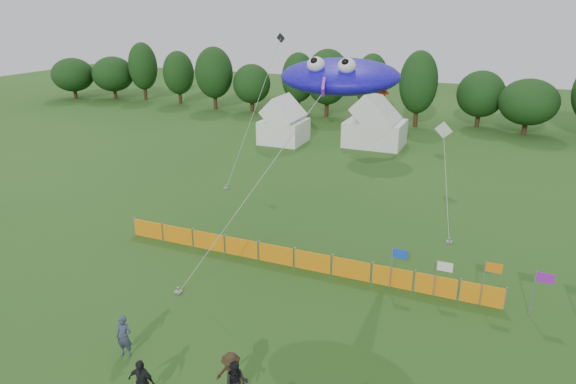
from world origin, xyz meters
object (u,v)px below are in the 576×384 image
at_px(spectator_b, 236,383).
at_px(spectator_d, 141,382).
at_px(tent_right, 375,125).
at_px(stingray_kite, 343,76).
at_px(tent_left, 284,124).
at_px(spectator_a, 124,337).
at_px(barrier_fence, 294,258).
at_px(spectator_c, 231,376).

xyz_separation_m(spectator_b, spectator_d, (-2.90, -1.20, 0.03)).
xyz_separation_m(tent_right, stingray_kite, (4.07, -24.21, 7.61)).
bearing_deg(stingray_kite, spectator_d, -103.82).
distance_m(tent_left, spectator_d, 35.03).
xyz_separation_m(spectator_a, stingray_kite, (5.08, 10.04, 8.70)).
bearing_deg(barrier_fence, tent_right, 94.91).
bearing_deg(tent_right, spectator_c, -83.79).
height_order(tent_left, spectator_d, tent_left).
xyz_separation_m(tent_right, spectator_b, (4.06, -34.81, -1.12)).
relative_size(tent_right, spectator_b, 3.32).
bearing_deg(barrier_fence, spectator_b, -78.79).
distance_m(tent_left, spectator_a, 32.79).
bearing_deg(spectator_a, barrier_fence, 61.11).
relative_size(tent_left, tent_right, 0.75).
bearing_deg(barrier_fence, stingray_kite, 28.66).
height_order(tent_left, barrier_fence, tent_left).
xyz_separation_m(tent_right, barrier_fence, (2.17, -25.24, -1.44)).
height_order(tent_right, spectator_b, tent_right).
bearing_deg(spectator_b, tent_right, 67.87).
bearing_deg(spectator_b, barrier_fence, 72.42).
bearing_deg(spectator_d, tent_right, 88.30).
bearing_deg(spectator_a, spectator_c, -13.78).
xyz_separation_m(spectator_b, spectator_c, (-0.30, 0.20, 0.06)).
height_order(tent_left, stingray_kite, stingray_kite).
xyz_separation_m(barrier_fence, spectator_d, (-1.00, -10.76, 0.35)).
bearing_deg(spectator_b, tent_left, 82.14).
height_order(spectator_d, stingray_kite, stingray_kite).
xyz_separation_m(tent_left, barrier_fence, (10.53, -22.93, -1.31)).
bearing_deg(stingray_kite, tent_right, 99.54).
distance_m(tent_right, spectator_a, 34.28).
bearing_deg(spectator_c, barrier_fence, 103.14).
height_order(barrier_fence, spectator_a, spectator_a).
bearing_deg(barrier_fence, spectator_c, -80.32).
relative_size(barrier_fence, spectator_d, 11.70).
relative_size(tent_right, spectator_c, 3.10).
xyz_separation_m(spectator_c, stingray_kite, (0.30, 10.41, 8.67)).
relative_size(tent_left, stingray_kite, 0.33).
xyz_separation_m(tent_right, spectator_d, (1.17, -36.01, -1.09)).
bearing_deg(stingray_kite, spectator_b, -90.03).
bearing_deg(tent_left, stingray_kite, -60.41).
height_order(barrier_fence, spectator_c, spectator_c).
bearing_deg(tent_left, barrier_fence, -65.33).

